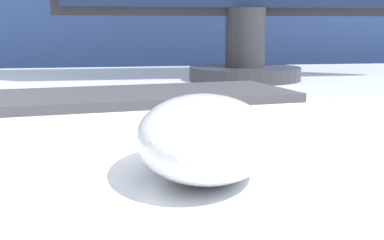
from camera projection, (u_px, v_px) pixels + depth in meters
name	position (u px, v px, depth m)	size (l,w,h in m)	color
partition_panel	(103.00, 150.00, 1.24)	(5.00, 0.03, 1.03)	navy
computer_mouse_near	(204.00, 136.00, 0.30)	(0.10, 0.14, 0.04)	white
keyboard	(102.00, 107.00, 0.47)	(0.38, 0.18, 0.02)	silver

